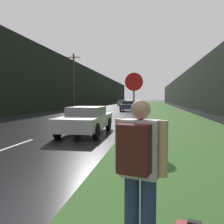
% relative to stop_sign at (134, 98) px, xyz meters
% --- Properties ---
extents(grass_verge, '(6.00, 240.00, 0.02)m').
position_rel_stop_sign_xyz_m(grass_verge, '(2.35, 30.58, -1.74)').
color(grass_verge, '#386028').
rests_on(grass_verge, ground_plane).
extents(lane_stripe_b, '(0.12, 3.00, 0.01)m').
position_rel_stop_sign_xyz_m(lane_stripe_b, '(-4.18, -2.23, -1.75)').
color(lane_stripe_b, silver).
rests_on(lane_stripe_b, ground_plane).
extents(lane_stripe_c, '(0.12, 3.00, 0.01)m').
position_rel_stop_sign_xyz_m(lane_stripe_c, '(-4.18, 4.77, -1.75)').
color(lane_stripe_c, silver).
rests_on(lane_stripe_c, ground_plane).
extents(lane_stripe_d, '(0.12, 3.00, 0.01)m').
position_rel_stop_sign_xyz_m(lane_stripe_d, '(-4.18, 11.77, -1.75)').
color(lane_stripe_d, silver).
rests_on(lane_stripe_d, ground_plane).
extents(lane_stripe_e, '(0.12, 3.00, 0.01)m').
position_rel_stop_sign_xyz_m(lane_stripe_e, '(-4.18, 18.77, -1.75)').
color(lane_stripe_e, silver).
rests_on(lane_stripe_e, ground_plane).
extents(treeline_far_side, '(2.00, 140.00, 8.32)m').
position_rel_stop_sign_xyz_m(treeline_far_side, '(-13.70, 40.58, 2.41)').
color(treeline_far_side, black).
rests_on(treeline_far_side, ground_plane).
extents(treeline_near_side, '(2.00, 140.00, 7.07)m').
position_rel_stop_sign_xyz_m(treeline_near_side, '(8.35, 40.58, 1.79)').
color(treeline_near_side, black).
rests_on(treeline_near_side, ground_plane).
extents(utility_pole_far, '(1.80, 0.24, 7.96)m').
position_rel_stop_sign_xyz_m(utility_pole_far, '(-10.06, 22.37, 2.36)').
color(utility_pole_far, '#4C3823').
rests_on(utility_pole_far, ground_plane).
extents(stop_sign, '(0.75, 0.07, 2.77)m').
position_rel_stop_sign_xyz_m(stop_sign, '(0.00, 0.00, 0.00)').
color(stop_sign, slate).
rests_on(stop_sign, ground_plane).
extents(hitchhiker_with_backpack, '(0.57, 0.49, 1.70)m').
position_rel_stop_sign_xyz_m(hitchhiker_with_backpack, '(0.58, -7.34, -0.77)').
color(hitchhiker_with_backpack, navy).
rests_on(hitchhiker_with_backpack, ground_plane).
extents(car_passing_near, '(1.91, 4.69, 1.30)m').
position_rel_stop_sign_xyz_m(car_passing_near, '(-2.41, 1.27, -1.06)').
color(car_passing_near, '#BCBCBC').
rests_on(car_passing_near, ground_plane).
extents(car_passing_far, '(1.86, 4.44, 1.37)m').
position_rel_stop_sign_xyz_m(car_passing_far, '(-2.41, 22.51, -1.04)').
color(car_passing_far, '#2D3856').
rests_on(car_passing_far, ground_plane).
extents(car_oncoming, '(1.96, 4.58, 1.40)m').
position_rel_stop_sign_xyz_m(car_oncoming, '(-5.94, 45.56, -1.03)').
color(car_oncoming, '#9E9EA3').
rests_on(car_oncoming, ground_plane).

